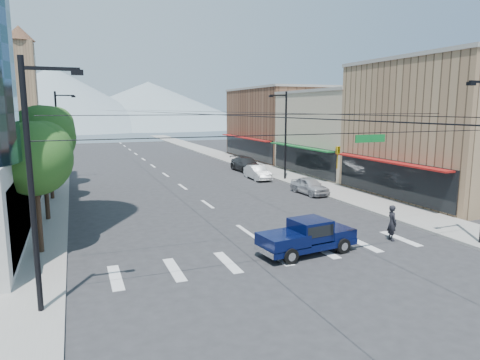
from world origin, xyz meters
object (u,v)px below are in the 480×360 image
at_px(parked_car_near, 310,186).
at_px(parked_car_far, 246,164).
at_px(pickup_truck, 307,236).
at_px(pedestrian, 392,223).
at_px(parked_car_mid, 258,173).

bearing_deg(parked_car_near, parked_car_far, 86.63).
bearing_deg(pickup_truck, pedestrian, -4.83).
height_order(pedestrian, parked_car_near, pedestrian).
distance_m(parked_car_near, parked_car_far, 14.60).
distance_m(pedestrian, parked_car_far, 27.85).
bearing_deg(parked_car_near, pickup_truck, -124.37).
bearing_deg(pickup_truck, parked_car_mid, 65.50).
relative_size(pedestrian, parked_car_far, 0.35).
height_order(parked_car_near, parked_car_mid, parked_car_mid).
xyz_separation_m(parked_car_mid, parked_car_far, (1.10, 5.89, 0.10)).
relative_size(pedestrian, parked_car_mid, 0.45).
bearing_deg(parked_car_mid, parked_car_near, -81.21).
bearing_deg(parked_car_near, parked_car_mid, 93.80).
xyz_separation_m(pedestrian, parked_car_far, (2.45, 27.74, -0.17)).
relative_size(parked_car_mid, parked_car_far, 0.77).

